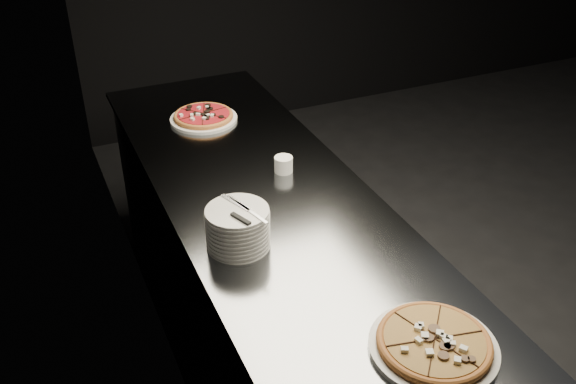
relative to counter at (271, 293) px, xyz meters
name	(u,v)px	position (x,y,z in m)	size (l,w,h in m)	color
wall_left	(156,91)	(-0.37, 0.00, 0.94)	(0.02, 5.00, 2.80)	black
counter	(271,293)	(0.00, 0.00, 0.00)	(0.74, 2.44, 0.92)	slate
pizza_mushroom	(434,344)	(0.11, -0.88, 0.48)	(0.36, 0.36, 0.04)	silver
pizza_tomato	(204,117)	(-0.02, 0.72, 0.48)	(0.31, 0.31, 0.03)	silver
plate_stack	(238,228)	(-0.21, -0.23, 0.53)	(0.20, 0.20, 0.14)	silver
cutlery	(241,211)	(-0.20, -0.25, 0.60)	(0.07, 0.22, 0.01)	#B9BCC0
ramekin	(284,164)	(0.12, 0.15, 0.49)	(0.07, 0.07, 0.06)	white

